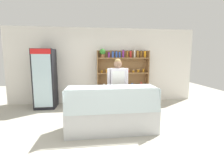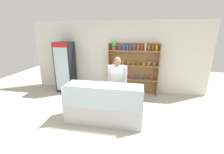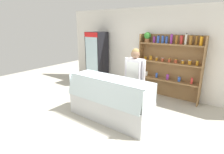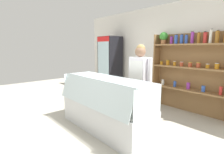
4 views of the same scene
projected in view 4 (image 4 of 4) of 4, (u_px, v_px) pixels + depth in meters
The scene contains 6 objects.
ground_plane at pixel (103, 129), 3.40m from camera, with size 12.00×12.00×0.00m, color #B7B2A3.
back_wall at pixel (170, 56), 4.69m from camera, with size 6.80×0.10×2.70m, color white.
drinks_fridge at pixel (110, 66), 5.90m from camera, with size 0.64×0.60×1.93m.
shelving_unit at pixel (189, 67), 4.12m from camera, with size 1.85×0.29×1.96m.
deli_display_case at pixel (105, 114), 3.34m from camera, with size 2.01×0.74×1.01m.
shop_clerk at pixel (139, 78), 3.51m from camera, with size 0.57×0.25×1.63m.
Camera 4 is at (2.51, -1.98, 1.55)m, focal length 28.00 mm.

